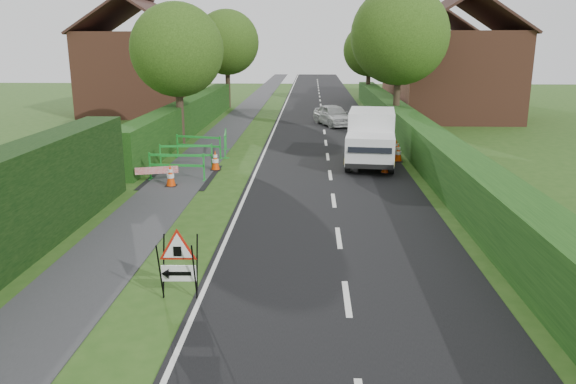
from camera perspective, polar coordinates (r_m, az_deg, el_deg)
name	(u,v)px	position (r m, az deg, el deg)	size (l,w,h in m)	color
ground	(210,321)	(10.40, -7.90, -12.89)	(120.00, 120.00, 0.00)	#264A15
road_surface	(321,106)	(44.31, 3.36, 8.68)	(6.00, 90.00, 0.02)	black
footpath	(251,106)	(44.56, -3.81, 8.71)	(2.00, 90.00, 0.02)	#2D2D30
hedge_west_far	(191,131)	(32.14, -9.86, 6.09)	(1.00, 24.00, 1.80)	#14380F
hedge_east	(416,153)	(25.94, 12.88, 3.84)	(1.20, 50.00, 1.50)	#14380F
house_west	(141,71)	(40.82, -14.68, 11.77)	(7.50, 7.40, 7.88)	brown
house_east_a	(456,74)	(38.22, 16.70, 11.44)	(7.50, 7.40, 7.88)	brown
house_east_b	(428,65)	(52.09, 14.05, 12.40)	(7.50, 7.40, 7.88)	brown
tree_nw	(177,50)	(27.78, -11.20, 13.96)	(4.40, 4.40, 6.70)	#2D2116
tree_ne	(400,36)	(31.38, 11.28, 15.31)	(5.20, 5.20, 7.79)	#2D2116
tree_fw	(227,42)	(43.51, -6.24, 14.87)	(4.80, 4.80, 7.24)	#2D2116
tree_fe	(369,50)	(47.27, 8.26, 14.07)	(4.20, 4.20, 6.33)	#2D2116
triangle_sign	(176,259)	(10.98, -11.31, -6.67)	(0.85, 0.85, 1.21)	black
works_van	(371,137)	(23.10, 8.43, 5.57)	(2.36, 4.85, 2.13)	silver
traffic_cone_0	(386,163)	(21.68, 9.92, 2.91)	(0.38, 0.38, 0.79)	black
traffic_cone_1	(398,152)	(23.90, 11.14, 3.97)	(0.38, 0.38, 0.79)	black
traffic_cone_2	(396,149)	(24.77, 10.94, 4.36)	(0.38, 0.38, 0.79)	black
traffic_cone_3	(170,175)	(19.77, -11.85, 1.65)	(0.38, 0.38, 0.79)	black
traffic_cone_4	(215,160)	(22.03, -7.40, 3.20)	(0.38, 0.38, 0.79)	black
ped_barrier_0	(177,163)	(20.60, -11.25, 2.89)	(2.08, 0.48, 1.00)	#198E2A
ped_barrier_1	(186,153)	(22.36, -10.31, 3.88)	(2.09, 0.57, 1.00)	#198E2A
ped_barrier_2	(198,144)	(24.42, -9.08, 4.86)	(2.08, 0.82, 1.00)	#198E2A
ped_barrier_3	(225,140)	(25.21, -6.39, 5.27)	(0.61, 2.09, 1.00)	#198E2A
redwhite_plank	(157,183)	(20.52, -13.12, 0.94)	(1.50, 0.04, 0.25)	red
hatchback_car	(333,115)	(33.99, 4.62, 7.79)	(1.47, 3.66, 1.25)	silver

